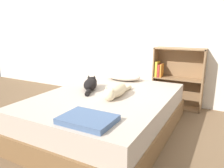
# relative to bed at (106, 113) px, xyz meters

# --- Properties ---
(ground_plane) EXTENTS (8.00, 8.00, 0.00)m
(ground_plane) POSITION_rel_bed_xyz_m (0.00, 0.00, -0.23)
(ground_plane) COLOR brown
(wall_back) EXTENTS (8.00, 0.06, 2.50)m
(wall_back) POSITION_rel_bed_xyz_m (0.00, 1.44, 1.02)
(wall_back) COLOR white
(wall_back) RESTS_ON ground_plane
(bed) EXTENTS (1.47, 1.99, 0.47)m
(bed) POSITION_rel_bed_xyz_m (0.00, 0.00, 0.00)
(bed) COLOR brown
(bed) RESTS_ON ground_plane
(pillow) EXTENTS (0.53, 0.33, 0.11)m
(pillow) POSITION_rel_bed_xyz_m (-0.15, 0.80, 0.29)
(pillow) COLOR beige
(pillow) RESTS_ON bed
(cat_light) EXTENTS (0.17, 0.62, 0.16)m
(cat_light) POSITION_rel_bed_xyz_m (0.14, -0.02, 0.31)
(cat_light) COLOR beige
(cat_light) RESTS_ON bed
(cat_dark) EXTENTS (0.31, 0.48, 0.16)m
(cat_dark) POSITION_rel_bed_xyz_m (-0.30, 0.12, 0.31)
(cat_dark) COLOR black
(cat_dark) RESTS_ON bed
(bookshelf) EXTENTS (0.76, 0.26, 0.95)m
(bookshelf) POSITION_rel_bed_xyz_m (0.55, 1.31, 0.25)
(bookshelf) COLOR #8E6B47
(bookshelf) RESTS_ON ground_plane
(blanket_fold) EXTENTS (0.45, 0.34, 0.05)m
(blanket_fold) POSITION_rel_bed_xyz_m (0.25, -0.75, 0.26)
(blanket_fold) COLOR #4C668E
(blanket_fold) RESTS_ON bed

